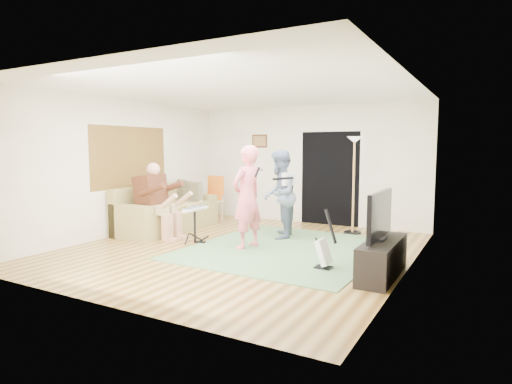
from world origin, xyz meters
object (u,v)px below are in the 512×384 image
Objects in this scene: sofa at (164,215)px; television at (380,215)px; drum_kit at (195,227)px; torchiere_lamp at (354,167)px; singer at (247,197)px; guitarist at (280,194)px; dining_chair at (211,206)px; tv_cabinet at (382,259)px; guitar_spare at (324,252)px.

television is (4.75, -1.10, 0.53)m from sofa.
torchiere_lamp is at bearing 44.46° from drum_kit.
television is at bearing 89.61° from singer.
sofa is 3.48× the size of drum_kit.
sofa is 2.60m from guitarist.
torchiere_lamp is at bearing 24.02° from sofa.
sofa is 4.08m from torchiere_lamp.
sofa is 1.36m from dining_chair.
guitarist is at bearing -14.55° from dining_chair.
television is (2.25, -1.55, -0.00)m from guitarist.
torchiere_lamp is at bearing 113.94° from tv_cabinet.
dining_chair is 5.13m from tv_cabinet.
torchiere_lamp is 3.16m from tv_cabinet.
sofa reaches higher than guitar_spare.
torchiere_lamp reaches higher than guitarist.
sofa is 1.46m from drum_kit.
singer is at bearing -25.79° from guitarist.
television reaches higher than sofa.
singer is 2.58m from tv_cabinet.
torchiere_lamp is at bearing 113.05° from television.
tv_cabinet is (2.44, -0.54, -0.64)m from singer.
guitarist is (0.14, 1.01, -0.04)m from singer.
guitarist is 1.22× the size of tv_cabinet.
guitarist is at bearing 10.27° from sofa.
guitar_spare is 2.98m from torchiere_lamp.
dining_chair is at bearing 151.53° from television.
singer is at bearing 167.46° from tv_cabinet.
drum_kit is 0.48× the size of tv_cabinet.
singer is 1.54× the size of television.
tv_cabinet is 0.60m from television.
torchiere_lamp reaches higher than television.
singer is at bearing 167.21° from television.
guitar_spare is 0.82m from tv_cabinet.
guitarist is 0.87× the size of torchiere_lamp.
sofa is 4.15m from guitar_spare.
television is (-0.05, -0.00, 0.60)m from tv_cabinet.
guitarist is 1.58× the size of dining_chair.
guitar_spare is at bearing 82.69° from singer.
drum_kit is 3.39m from torchiere_lamp.
guitarist reaches higher than dining_chair.
guitar_spare is (2.69, -0.49, -0.04)m from drum_kit.
drum_kit reaches higher than tv_cabinet.
dining_chair is (0.29, 1.32, 0.07)m from sofa.
torchiere_lamp is at bearing 162.60° from singer.
singer reaches higher than guitarist.
sofa is at bearing -95.34° from dining_chair.
sofa is 2.50m from singer.
sofa is 2.02× the size of television.
guitar_spare is 0.97m from television.
sofa is at bearing 164.08° from guitar_spare.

